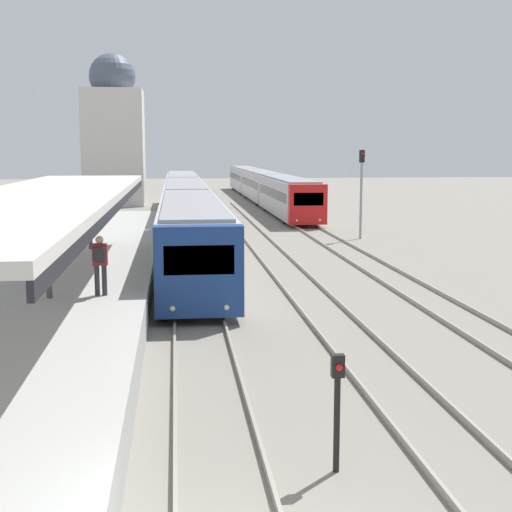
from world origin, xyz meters
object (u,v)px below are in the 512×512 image
(train_far, at_px, (262,185))
(signal_mast_far, at_px, (361,183))
(train_near, at_px, (185,204))
(person_on_platform, at_px, (100,260))
(signal_post_near, at_px, (337,400))

(train_far, xyz_separation_m, signal_mast_far, (2.03, -29.90, 1.52))
(train_near, relative_size, signal_mast_far, 9.92)
(person_on_platform, xyz_separation_m, signal_mast_far, (12.60, 19.82, 1.14))
(train_far, height_order, signal_mast_far, signal_mast_far)
(signal_post_near, bearing_deg, train_near, 93.01)
(person_on_platform, height_order, train_near, train_near)
(train_far, bearing_deg, signal_mast_far, -86.12)
(train_near, height_order, train_far, train_near)
(train_far, distance_m, signal_mast_far, 30.00)
(train_far, bearing_deg, signal_post_near, -95.83)
(train_far, relative_size, signal_mast_far, 9.78)
(train_near, bearing_deg, signal_post_near, -86.99)
(train_near, bearing_deg, signal_mast_far, -28.63)
(person_on_platform, xyz_separation_m, train_far, (10.57, 49.71, -0.38))
(train_near, bearing_deg, train_far, 72.26)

